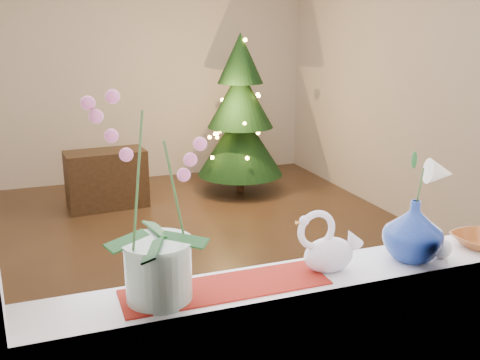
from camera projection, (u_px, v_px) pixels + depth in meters
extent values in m
plane|color=#352215|center=(177.00, 256.00, 4.31)|extent=(5.00, 5.00, 0.00)
cube|color=beige|center=(122.00, 67.00, 6.20)|extent=(4.50, 0.10, 2.70)
cube|color=beige|center=(352.00, 163.00, 1.68)|extent=(4.50, 0.10, 2.70)
cube|color=beige|center=(422.00, 78.00, 4.69)|extent=(0.10, 5.00, 2.70)
cube|color=white|center=(326.00, 276.00, 1.92)|extent=(2.20, 0.26, 0.04)
cube|color=maroon|center=(226.00, 287.00, 1.79)|extent=(0.70, 0.20, 0.01)
imported|color=navy|center=(414.00, 226.00, 1.98)|extent=(0.28, 0.28, 0.27)
sphere|color=silver|center=(442.00, 248.00, 2.02)|extent=(0.10, 0.10, 0.07)
imported|color=brown|center=(479.00, 241.00, 2.13)|extent=(0.18, 0.18, 0.04)
cube|color=black|center=(107.00, 179.00, 5.44)|extent=(0.81, 0.45, 0.59)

